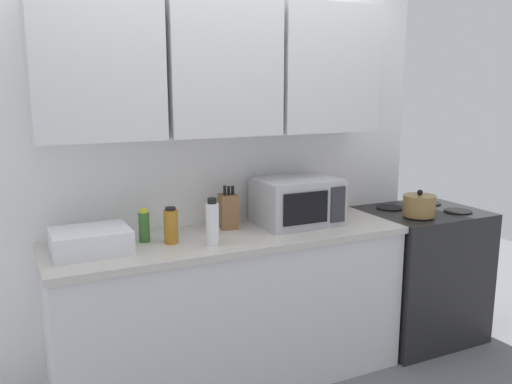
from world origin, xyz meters
TOP-DOWN VIEW (x-y plane):
  - wall_back_with_cabinets at (-0.00, -0.06)m, footprint 2.91×0.38m
  - counter_run at (0.00, -0.30)m, footprint 2.04×0.63m
  - stove_range at (1.40, -0.32)m, footprint 0.76×0.64m
  - kettle at (1.23, -0.46)m, footprint 0.20×0.20m
  - microwave at (0.46, -0.26)m, footprint 0.48×0.37m
  - dish_rack at (-0.76, -0.30)m, footprint 0.38×0.30m
  - knife_block at (0.04, -0.16)m, footprint 0.12×0.13m
  - bottle_green_oil at (-0.47, -0.23)m, footprint 0.06×0.06m
  - bottle_white_jar at (-0.17, -0.45)m, footprint 0.07×0.07m
  - bottle_amber_vinegar at (-0.35, -0.32)m, footprint 0.08×0.08m
  - bottle_red_sauce at (0.88, -0.10)m, footprint 0.08×0.08m

SIDE VIEW (x-z plane):
  - counter_run at x=0.00m, z-range 0.00..0.90m
  - stove_range at x=1.40m, z-range 0.00..0.91m
  - dish_rack at x=-0.76m, z-range 0.90..1.02m
  - kettle at x=1.23m, z-range 0.89..1.06m
  - bottle_red_sauce at x=0.88m, z-range 0.89..1.07m
  - bottle_green_oil at x=-0.47m, z-range 0.90..1.08m
  - bottle_amber_vinegar at x=-0.35m, z-range 0.90..1.09m
  - knife_block at x=0.04m, z-range 0.87..1.13m
  - bottle_white_jar at x=-0.17m, z-range 0.89..1.15m
  - microwave at x=0.46m, z-range 0.90..1.18m
  - wall_back_with_cabinets at x=0.00m, z-range 0.27..2.87m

